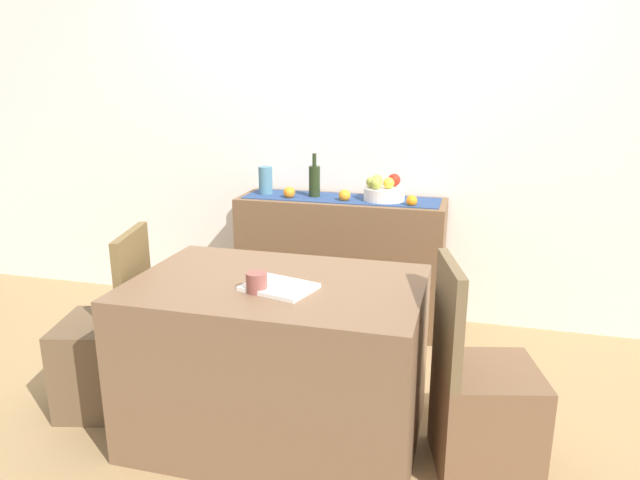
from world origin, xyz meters
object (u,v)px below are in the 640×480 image
object	(u,v)px
chair_near_window	(108,356)
chair_by_corner	(482,409)
sideboard_console	(341,262)
wine_bottle	(314,181)
coffee_cup	(257,282)
open_book	(279,287)
ceramic_vase	(266,181)
dining_table	(278,360)
fruit_bowl	(384,194)

from	to	relation	value
chair_near_window	chair_by_corner	bearing A→B (deg)	-0.25
sideboard_console	wine_bottle	distance (m)	0.56
coffee_cup	open_book	bearing A→B (deg)	33.57
ceramic_vase	dining_table	bearing A→B (deg)	-68.01
dining_table	coffee_cup	world-z (taller)	coffee_cup
wine_bottle	dining_table	size ratio (longest dim) A/B	0.23
dining_table	open_book	xyz separation A→B (m)	(0.04, -0.08, 0.38)
ceramic_vase	chair_near_window	bearing A→B (deg)	-105.90
open_book	chair_by_corner	bearing A→B (deg)	20.78
dining_table	chair_by_corner	size ratio (longest dim) A/B	1.39
dining_table	chair_near_window	bearing A→B (deg)	179.75
dining_table	open_book	size ratio (longest dim) A/B	4.46
sideboard_console	fruit_bowl	world-z (taller)	fruit_bowl
coffee_cup	sideboard_console	bearing A→B (deg)	88.95
dining_table	chair_by_corner	world-z (taller)	chair_by_corner
open_book	coffee_cup	world-z (taller)	coffee_cup
coffee_cup	ceramic_vase	bearing A→B (deg)	108.74
dining_table	open_book	world-z (taller)	open_book
sideboard_console	fruit_bowl	xyz separation A→B (m)	(0.27, 0.00, 0.47)
wine_bottle	ceramic_vase	xyz separation A→B (m)	(-0.33, -0.00, -0.02)
sideboard_console	ceramic_vase	xyz separation A→B (m)	(-0.51, 0.00, 0.52)
open_book	sideboard_console	bearing A→B (deg)	107.55
ceramic_vase	wine_bottle	bearing A→B (deg)	0.00
sideboard_console	chair_near_window	distance (m)	1.57
sideboard_console	chair_near_window	xyz separation A→B (m)	(-0.88, -1.29, -0.16)
fruit_bowl	chair_by_corner	distance (m)	1.57
wine_bottle	chair_by_corner	size ratio (longest dim) A/B	0.31
fruit_bowl	ceramic_vase	world-z (taller)	ceramic_vase
dining_table	chair_by_corner	xyz separation A→B (m)	(0.89, -0.00, -0.10)
chair_near_window	chair_by_corner	size ratio (longest dim) A/B	1.00
chair_by_corner	open_book	bearing A→B (deg)	-174.63
fruit_bowl	open_book	size ratio (longest dim) A/B	0.91
chair_by_corner	ceramic_vase	bearing A→B (deg)	137.42
ceramic_vase	open_book	size ratio (longest dim) A/B	0.66
dining_table	fruit_bowl	bearing A→B (deg)	78.68
wine_bottle	dining_table	distance (m)	1.43
fruit_bowl	coffee_cup	bearing A→B (deg)	-101.73
dining_table	open_book	distance (m)	0.39
open_book	coffee_cup	bearing A→B (deg)	-131.02
dining_table	chair_near_window	world-z (taller)	chair_near_window
ceramic_vase	chair_by_corner	size ratio (longest dim) A/B	0.20
chair_near_window	fruit_bowl	bearing A→B (deg)	48.31
ceramic_vase	sideboard_console	bearing A→B (deg)	0.00
wine_bottle	fruit_bowl	bearing A→B (deg)	-0.00
fruit_bowl	wine_bottle	world-z (taller)	wine_bottle
sideboard_console	open_book	xyz separation A→B (m)	(0.05, -1.38, 0.33)
coffee_cup	chair_near_window	bearing A→B (deg)	170.73
coffee_cup	chair_near_window	size ratio (longest dim) A/B	0.10
wine_bottle	coffee_cup	size ratio (longest dim) A/B	3.20
open_book	coffee_cup	size ratio (longest dim) A/B	3.18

